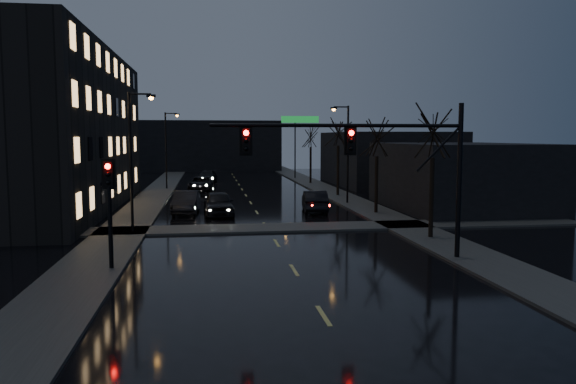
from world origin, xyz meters
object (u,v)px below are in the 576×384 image
object	(u,v)px
oncoming_car_b	(186,202)
oncoming_car_d	(207,176)
oncoming_car_c	(200,183)
lead_car	(315,201)
oncoming_car_a	(218,203)

from	to	relation	value
oncoming_car_b	oncoming_car_d	world-z (taller)	oncoming_car_b
oncoming_car_b	oncoming_car_d	distance (m)	27.25
oncoming_car_c	lead_car	size ratio (longest dim) A/B	1.05
oncoming_car_a	oncoming_car_d	distance (m)	28.64
oncoming_car_a	oncoming_car_b	bearing A→B (deg)	146.21
oncoming_car_c	oncoming_car_d	bearing A→B (deg)	90.17
oncoming_car_a	oncoming_car_c	bearing A→B (deg)	92.45
oncoming_car_c	lead_car	xyz separation A→B (m)	(8.56, -17.97, 0.09)
oncoming_car_a	oncoming_car_d	size ratio (longest dim) A/B	1.00
oncoming_car_c	lead_car	bearing A→B (deg)	-60.35
oncoming_car_a	lead_car	size ratio (longest dim) A/B	1.05
oncoming_car_b	oncoming_car_d	size ratio (longest dim) A/B	0.97
oncoming_car_d	lead_car	distance (m)	28.80
oncoming_car_a	oncoming_car_d	world-z (taller)	oncoming_car_a
oncoming_car_a	oncoming_car_c	world-z (taller)	oncoming_car_a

